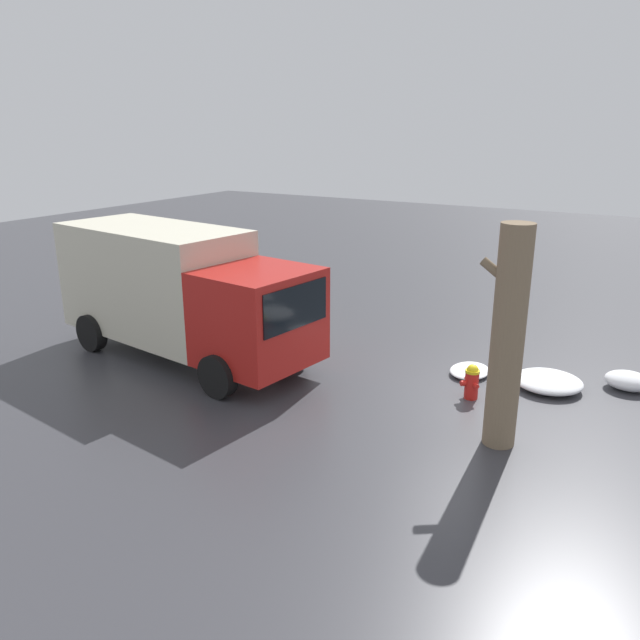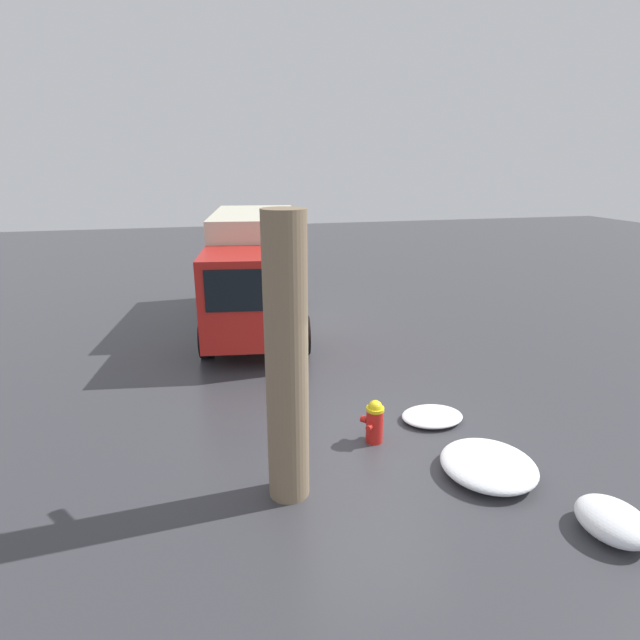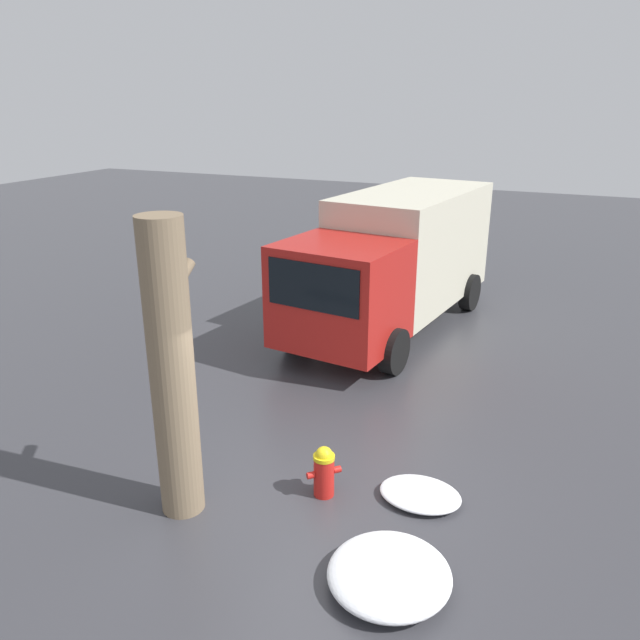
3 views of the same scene
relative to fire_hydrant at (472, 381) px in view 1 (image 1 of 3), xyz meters
The scene contains 7 objects.
ground_plane 0.37m from the fire_hydrant, 135.37° to the right, with size 60.00×60.00×0.00m, color #38383D.
fire_hydrant is the anchor object (origin of this frame).
tree_trunk 2.41m from the fire_hydrant, 121.97° to the left, with size 0.83×0.54×3.81m.
delivery_truck 6.84m from the fire_hydrant, ahead, with size 6.96×3.21×2.99m.
snow_pile_by_hydrant 3.40m from the fire_hydrant, 141.93° to the right, with size 0.92×0.79×0.37m.
snow_pile_curbside 1.31m from the fire_hydrant, 71.72° to the right, with size 0.84×1.08×0.17m.
snow_pile_by_tree 1.81m from the fire_hydrant, 133.40° to the right, with size 1.39×1.35×0.30m.
Camera 1 is at (-3.22, 11.44, 5.26)m, focal length 35.00 mm.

